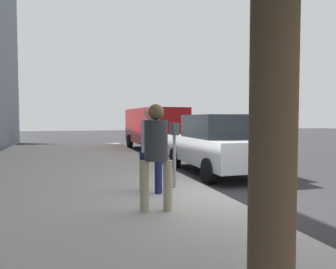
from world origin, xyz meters
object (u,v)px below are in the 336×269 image
object	(u,v)px
parking_meter	(174,141)
parked_sedan_near	(218,144)
pedestrian_at_meter	(151,142)
pedestrian_bystander	(156,148)
parked_van_far	(154,126)

from	to	relation	value
parking_meter	parked_sedan_near	world-z (taller)	parked_sedan_near
parked_sedan_near	parking_meter	bearing A→B (deg)	136.01
parking_meter	pedestrian_at_meter	bearing A→B (deg)	115.65
pedestrian_bystander	parked_sedan_near	xyz separation A→B (m)	(3.76, -2.93, -0.28)
parking_meter	parked_sedan_near	bearing A→B (deg)	-43.99
parking_meter	pedestrian_at_meter	xyz separation A→B (m)	(-0.29, 0.61, 0.01)
parking_meter	parked_van_far	size ratio (longest dim) A/B	0.27
parked_sedan_near	pedestrian_at_meter	bearing A→B (deg)	132.34
parking_meter	pedestrian_at_meter	distance (m)	0.67
pedestrian_at_meter	pedestrian_bystander	xyz separation A→B (m)	(-1.31, 0.23, 0.00)
pedestrian_bystander	parking_meter	bearing A→B (deg)	-15.09
parking_meter	pedestrian_bystander	bearing A→B (deg)	152.27
pedestrian_at_meter	parked_sedan_near	distance (m)	3.65
parking_meter	parked_van_far	world-z (taller)	parked_van_far
pedestrian_bystander	parked_sedan_near	bearing A→B (deg)	-25.27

